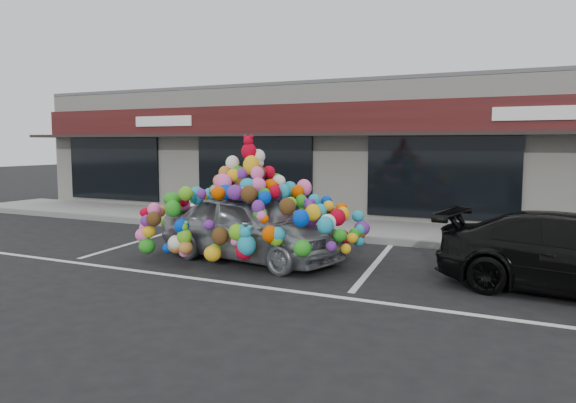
% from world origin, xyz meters
% --- Properties ---
extents(ground, '(90.00, 90.00, 0.00)m').
position_xyz_m(ground, '(0.00, 0.00, 0.00)').
color(ground, black).
rests_on(ground, ground).
extents(shop_building, '(24.00, 7.20, 4.31)m').
position_xyz_m(shop_building, '(0.00, 8.44, 2.16)').
color(shop_building, silver).
rests_on(shop_building, ground).
extents(sidewalk, '(26.00, 3.00, 0.15)m').
position_xyz_m(sidewalk, '(0.00, 4.00, 0.07)').
color(sidewalk, '#9B9A95').
rests_on(sidewalk, ground).
extents(kerb, '(26.00, 0.18, 0.16)m').
position_xyz_m(kerb, '(0.00, 2.50, 0.07)').
color(kerb, slate).
rests_on(kerb, ground).
extents(parking_stripe_left, '(0.73, 4.37, 0.01)m').
position_xyz_m(parking_stripe_left, '(-3.20, 0.20, 0.00)').
color(parking_stripe_left, silver).
rests_on(parking_stripe_left, ground).
extents(parking_stripe_mid, '(0.73, 4.37, 0.01)m').
position_xyz_m(parking_stripe_mid, '(2.80, 0.20, 0.00)').
color(parking_stripe_mid, silver).
rests_on(parking_stripe_mid, ground).
extents(lane_line, '(14.00, 0.12, 0.01)m').
position_xyz_m(lane_line, '(2.00, -2.30, 0.00)').
color(lane_line, silver).
rests_on(lane_line, ground).
extents(toy_car, '(2.94, 4.58, 2.51)m').
position_xyz_m(toy_car, '(0.39, -0.50, 0.85)').
color(toy_car, silver).
rests_on(toy_car, ground).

